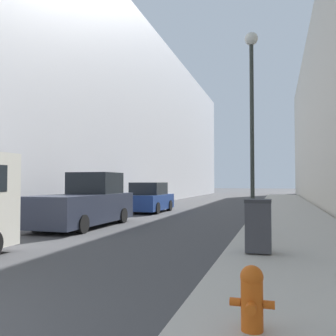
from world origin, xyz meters
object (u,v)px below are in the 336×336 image
Objects in this scene: pickup_truck at (86,204)px; parked_sedan_near at (149,199)px; trash_bin at (258,225)px; lamppost at (252,106)px; fire_hydrant at (252,296)px.

pickup_truck reaches higher than parked_sedan_near.
pickup_truck reaches higher than trash_bin.
pickup_truck is at bearing 169.53° from lamppost.
parked_sedan_near is at bearing 112.90° from fire_hydrant.
parked_sedan_near reaches higher than fire_hydrant.
trash_bin is at bearing -84.26° from lamppost.
pickup_truck is 1.34× the size of parked_sedan_near.
parked_sedan_near is (-6.42, 8.49, -3.39)m from lamppost.
fire_hydrant is 4.58m from trash_bin.
trash_bin is at bearing -33.18° from pickup_truck.
trash_bin is 8.16m from pickup_truck.
parked_sedan_near is (-6.90, 16.33, 0.28)m from fire_hydrant.
lamppost is at bearing 93.47° from fire_hydrant.
pickup_truck reaches higher than fire_hydrant.
lamppost is (-0.48, 7.84, 3.67)m from fire_hydrant.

